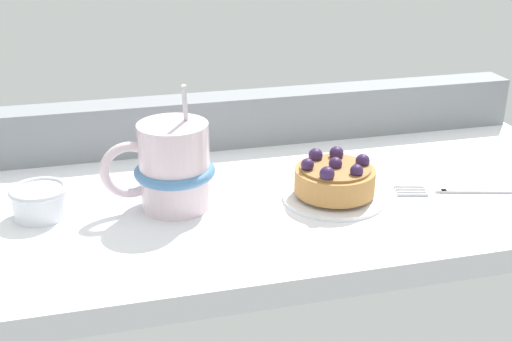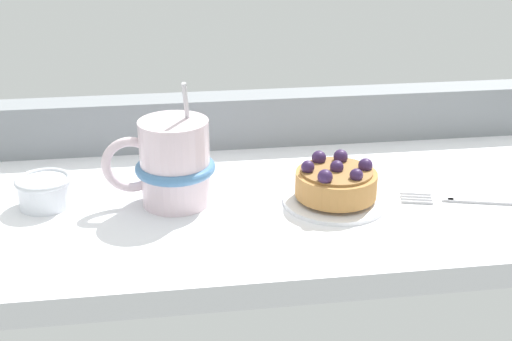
{
  "view_description": "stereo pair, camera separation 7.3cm",
  "coord_description": "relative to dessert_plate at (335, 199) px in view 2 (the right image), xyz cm",
  "views": [
    {
      "loc": [
        -18.08,
        -67.34,
        32.42
      ],
      "look_at": [
        -1.5,
        -2.5,
        3.88
      ],
      "focal_mm": 46.46,
      "sensor_mm": 36.0,
      "label": 1
    },
    {
      "loc": [
        -10.95,
        -68.75,
        32.42
      ],
      "look_at": [
        -1.5,
        -2.5,
        3.88
      ],
      "focal_mm": 46.46,
      "sensor_mm": 36.0,
      "label": 2
    }
  ],
  "objects": [
    {
      "name": "ground_plane",
      "position": [
        -7.28,
        3.81,
        -1.81
      ],
      "size": [
        83.23,
        37.95,
        2.72
      ],
      "primitive_type": "cube",
      "color": "white"
    },
    {
      "name": "window_rail_back",
      "position": [
        -7.28,
        20.31,
        2.98
      ],
      "size": [
        81.57,
        4.96,
        6.86
      ],
      "primitive_type": "cube",
      "color": "gray",
      "rests_on": "ground_plane"
    },
    {
      "name": "dessert_plate",
      "position": [
        0.0,
        0.0,
        0.0
      ],
      "size": [
        11.68,
        11.68,
        0.95
      ],
      "color": "white",
      "rests_on": "ground_plane"
    },
    {
      "name": "raspberry_tart",
      "position": [
        -0.01,
        0.02,
        2.17
      ],
      "size": [
        9.05,
        9.05,
        4.29
      ],
      "color": "#B77F42",
      "rests_on": "dessert_plate"
    },
    {
      "name": "coffee_mug",
      "position": [
        -17.84,
        2.63,
        4.3
      ],
      "size": [
        12.4,
        8.84,
        13.93
      ],
      "color": "silver",
      "rests_on": "ground_plane"
    },
    {
      "name": "dessert_fork",
      "position": [
        15.98,
        -2.35,
        -0.14
      ],
      "size": [
        17.68,
        6.17,
        0.6
      ],
      "color": "#B7B7BC",
      "rests_on": "ground_plane"
    },
    {
      "name": "sugar_bowl",
      "position": [
        -31.96,
        3.89,
        1.38
      ],
      "size": [
        6.18,
        6.18,
        3.38
      ],
      "color": "silver",
      "rests_on": "ground_plane"
    }
  ]
}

